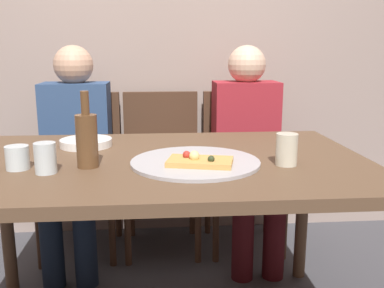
% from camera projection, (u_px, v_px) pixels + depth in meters
% --- Properties ---
extents(back_wall, '(6.00, 0.10, 2.60)m').
position_uv_depth(back_wall, '(154.00, 23.00, 2.60)').
color(back_wall, gray).
rests_on(back_wall, ground_plane).
extents(dining_table, '(1.56, 0.97, 0.75)m').
position_uv_depth(dining_table, '(157.00, 177.00, 1.62)').
color(dining_table, brown).
rests_on(dining_table, ground_plane).
extents(pizza_tray, '(0.46, 0.46, 0.01)m').
position_uv_depth(pizza_tray, '(194.00, 162.00, 1.53)').
color(pizza_tray, '#ADADB2').
rests_on(pizza_tray, dining_table).
extents(pizza_slice_last, '(0.24, 0.18, 0.05)m').
position_uv_depth(pizza_slice_last, '(198.00, 161.00, 1.48)').
color(pizza_slice_last, tan).
rests_on(pizza_slice_last, pizza_tray).
extents(wine_bottle, '(0.07, 0.07, 0.26)m').
position_uv_depth(wine_bottle, '(86.00, 139.00, 1.47)').
color(wine_bottle, brown).
rests_on(wine_bottle, dining_table).
extents(tumbler_near, '(0.07, 0.07, 0.10)m').
position_uv_depth(tumbler_near, '(44.00, 158.00, 1.41)').
color(tumbler_near, silver).
rests_on(tumbler_near, dining_table).
extents(tumbler_far, '(0.08, 0.08, 0.11)m').
position_uv_depth(tumbler_far, '(286.00, 149.00, 1.50)').
color(tumbler_far, beige).
rests_on(tumbler_far, dining_table).
extents(wine_glass, '(0.08, 0.08, 0.08)m').
position_uv_depth(wine_glass, '(16.00, 158.00, 1.45)').
color(wine_glass, silver).
rests_on(wine_glass, dining_table).
extents(plate_stack, '(0.21, 0.21, 0.03)m').
position_uv_depth(plate_stack, '(85.00, 143.00, 1.80)').
color(plate_stack, white).
rests_on(plate_stack, dining_table).
extents(chair_left, '(0.44, 0.44, 0.90)m').
position_uv_depth(chair_left, '(80.00, 162.00, 2.48)').
color(chair_left, '#472D1E').
rests_on(chair_left, ground_plane).
extents(chair_middle, '(0.44, 0.44, 0.90)m').
position_uv_depth(chair_middle, '(161.00, 160.00, 2.52)').
color(chair_middle, '#472D1E').
rests_on(chair_middle, ground_plane).
extents(chair_right, '(0.44, 0.44, 0.90)m').
position_uv_depth(chair_right, '(242.00, 158.00, 2.56)').
color(chair_right, '#472D1E').
rests_on(chair_right, ground_plane).
extents(guest_in_sweater, '(0.36, 0.56, 1.17)m').
position_uv_depth(guest_in_sweater, '(74.00, 146.00, 2.31)').
color(guest_in_sweater, navy).
rests_on(guest_in_sweater, ground_plane).
extents(guest_in_beanie, '(0.36, 0.56, 1.17)m').
position_uv_depth(guest_in_beanie, '(247.00, 143.00, 2.38)').
color(guest_in_beanie, maroon).
rests_on(guest_in_beanie, ground_plane).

